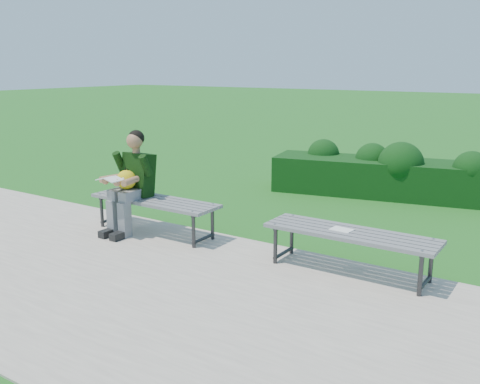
% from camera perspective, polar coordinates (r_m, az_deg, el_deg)
% --- Properties ---
extents(ground, '(80.00, 80.00, 0.00)m').
position_cam_1_polar(ground, '(6.74, 0.69, -5.15)').
color(ground, '#24781A').
rests_on(ground, ground).
extents(walkway, '(30.00, 3.50, 0.02)m').
position_cam_1_polar(walkway, '(5.44, -9.45, -9.88)').
color(walkway, '#A7A189').
rests_on(walkway, ground).
extents(hedge, '(3.83, 1.66, 0.94)m').
position_cam_1_polar(hedge, '(9.27, 15.44, 1.97)').
color(hedge, '#0E3A10').
rests_on(hedge, ground).
extents(bench_left, '(1.80, 0.50, 0.46)m').
position_cam_1_polar(bench_left, '(6.94, -9.11, -1.18)').
color(bench_left, slate).
rests_on(bench_left, walkway).
extents(bench_right, '(1.80, 0.50, 0.46)m').
position_cam_1_polar(bench_right, '(5.66, 11.69, -4.67)').
color(bench_right, slate).
rests_on(bench_right, walkway).
extents(seated_boy, '(0.56, 0.76, 1.31)m').
position_cam_1_polar(seated_boy, '(7.01, -11.54, 1.37)').
color(seated_boy, slate).
rests_on(seated_boy, walkway).
extents(paper_sheet, '(0.23, 0.18, 0.01)m').
position_cam_1_polar(paper_sheet, '(5.68, 10.78, -3.96)').
color(paper_sheet, white).
rests_on(paper_sheet, bench_right).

